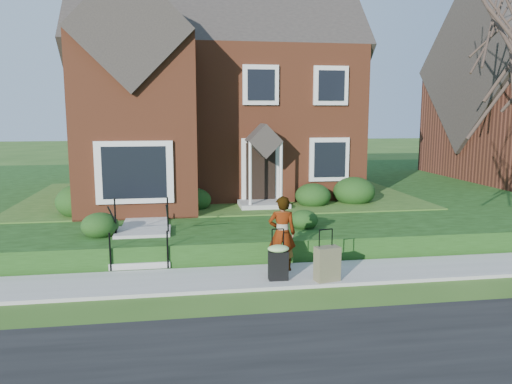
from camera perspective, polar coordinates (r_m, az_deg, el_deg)
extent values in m
plane|color=#2D5119|center=(11.34, -0.55, -9.93)|extent=(120.00, 120.00, 0.00)
cube|color=#9E9B93|center=(11.32, -0.55, -9.74)|extent=(60.00, 1.60, 0.08)
cube|color=#17330E|center=(22.47, 5.50, 0.30)|extent=(44.00, 20.00, 0.60)
cube|color=#9E9B93|center=(15.93, -12.16, -2.24)|extent=(1.20, 6.00, 0.06)
cube|color=brown|center=(20.67, -4.64, 7.91)|extent=(10.00, 8.00, 5.40)
cube|color=brown|center=(15.86, -13.53, 7.38)|extent=(3.60, 2.40, 5.40)
cube|color=silver|center=(14.81, -13.69, 2.23)|extent=(2.20, 0.30, 1.80)
cube|color=black|center=(16.90, 0.53, 2.10)|extent=(1.00, 0.12, 2.10)
cube|color=black|center=(17.42, 8.36, 3.70)|extent=(1.40, 0.10, 1.50)
cube|color=brown|center=(21.59, 3.72, 21.06)|extent=(0.90, 0.90, 3.00)
cube|color=#9E9B93|center=(12.17, -13.11, -8.07)|extent=(1.40, 0.30, 0.15)
cube|color=#9E9B93|center=(12.41, -13.03, -7.01)|extent=(1.40, 0.30, 0.15)
cube|color=#9E9B93|center=(12.66, -12.96, -5.98)|extent=(1.40, 0.30, 0.15)
cube|color=#9E9B93|center=(12.92, -12.90, -5.00)|extent=(1.40, 0.30, 0.15)
cube|color=#9E9B93|center=(13.45, -12.74, -4.44)|extent=(1.40, 0.80, 0.15)
cylinder|color=black|center=(11.99, -16.34, -6.60)|extent=(0.04, 0.04, 0.90)
cylinder|color=black|center=(13.01, -15.79, -2.64)|extent=(0.04, 0.04, 0.90)
cylinder|color=black|center=(11.89, -10.08, -6.50)|extent=(0.04, 0.04, 0.90)
cylinder|color=black|center=(12.92, -10.05, -2.52)|extent=(0.04, 0.04, 0.90)
ellipsoid|color=black|center=(16.07, -19.31, -0.60)|extent=(1.55, 1.55, 1.08)
ellipsoid|color=black|center=(16.25, -7.08, -0.62)|extent=(1.10, 1.10, 0.77)
ellipsoid|color=black|center=(16.89, 6.53, -0.13)|extent=(1.20, 1.20, 0.84)
ellipsoid|color=black|center=(17.59, 11.15, 0.41)|extent=(1.44, 1.44, 1.01)
ellipsoid|color=black|center=(13.27, -17.43, -3.39)|extent=(0.94, 0.94, 0.66)
ellipsoid|color=black|center=(13.62, 5.50, -2.95)|extent=(0.77, 0.77, 0.54)
imported|color=#999999|center=(11.51, 2.99, -4.73)|extent=(0.69, 0.50, 1.74)
cube|color=black|center=(10.98, 2.56, -8.39)|extent=(0.43, 0.25, 0.64)
cylinder|color=black|center=(10.77, 2.58, -4.34)|extent=(0.26, 0.04, 0.03)
cylinder|color=black|center=(10.80, 1.91, -5.60)|extent=(0.02, 0.02, 0.48)
cylinder|color=black|center=(10.85, 3.24, -5.54)|extent=(0.02, 0.02, 0.48)
cylinder|color=black|center=(11.04, 1.78, -9.86)|extent=(0.04, 0.06, 0.06)
cylinder|color=black|center=(11.10, 3.31, -9.78)|extent=(0.04, 0.06, 0.06)
ellipsoid|color=#90C36F|center=(10.87, 2.57, -6.41)|extent=(0.48, 0.40, 0.15)
cube|color=brown|center=(11.00, 8.14, -8.13)|extent=(0.57, 0.40, 0.75)
cylinder|color=black|center=(10.81, 8.22, -4.36)|extent=(0.31, 0.09, 0.03)
cylinder|color=black|center=(10.81, 7.40, -5.34)|extent=(0.02, 0.02, 0.37)
cylinder|color=black|center=(10.90, 8.99, -5.26)|extent=(0.02, 0.02, 0.37)
cylinder|color=black|center=(11.06, 7.18, -9.90)|extent=(0.05, 0.07, 0.06)
cylinder|color=black|center=(11.16, 9.01, -9.76)|extent=(0.05, 0.07, 0.06)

